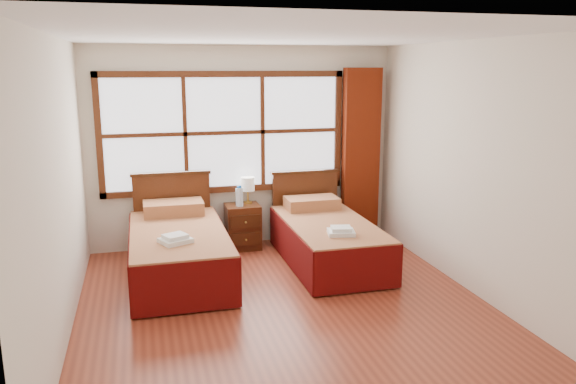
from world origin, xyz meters
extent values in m
plane|color=brown|center=(0.00, 0.00, 0.00)|extent=(4.50, 4.50, 0.00)
plane|color=white|center=(0.00, 0.00, 2.60)|extent=(4.50, 4.50, 0.00)
plane|color=silver|center=(0.00, 2.25, 1.30)|extent=(4.00, 0.00, 4.00)
plane|color=silver|center=(-2.00, 0.00, 1.30)|extent=(0.00, 4.50, 4.50)
plane|color=silver|center=(2.00, 0.00, 1.30)|extent=(0.00, 4.50, 4.50)
cube|color=white|center=(-0.25, 2.22, 1.50)|extent=(3.00, 0.02, 1.40)
cube|color=#4A2210|center=(-0.25, 2.20, 0.76)|extent=(3.16, 0.06, 0.08)
cube|color=#4A2210|center=(-0.25, 2.20, 2.24)|extent=(3.16, 0.06, 0.08)
cube|color=#4A2210|center=(-1.79, 2.20, 1.50)|extent=(0.08, 0.06, 1.56)
cube|color=#4A2210|center=(1.29, 2.20, 1.50)|extent=(0.08, 0.06, 1.56)
cube|color=#4A2210|center=(-0.75, 2.20, 1.50)|extent=(0.05, 0.05, 1.40)
cube|color=#4A2210|center=(0.25, 2.20, 1.50)|extent=(0.05, 0.05, 1.40)
cube|color=#4A2210|center=(-0.25, 2.20, 1.50)|extent=(3.00, 0.05, 0.05)
cube|color=maroon|center=(1.60, 2.11, 1.17)|extent=(0.50, 0.16, 2.30)
cube|color=#3A1C0C|center=(-0.95, 1.13, 0.15)|extent=(0.92, 1.84, 0.30)
cube|color=maroon|center=(-0.95, 1.13, 0.43)|extent=(1.03, 2.04, 0.25)
cube|color=#5D0B09|center=(-1.47, 1.13, 0.28)|extent=(0.03, 2.04, 0.51)
cube|color=#5D0B09|center=(-0.44, 1.13, 0.28)|extent=(0.03, 2.04, 0.51)
cube|color=#5D0B09|center=(-0.95, 0.11, 0.28)|extent=(1.03, 0.03, 0.51)
cube|color=maroon|center=(-0.95, 1.87, 0.63)|extent=(0.72, 0.42, 0.16)
cube|color=#4A2210|center=(-0.95, 2.14, 0.50)|extent=(0.96, 0.06, 1.00)
cube|color=#3A1C0C|center=(-0.95, 2.14, 1.01)|extent=(1.00, 0.08, 0.04)
cube|color=#3A1C0C|center=(0.82, 1.13, 0.14)|extent=(0.86, 1.73, 0.28)
cube|color=maroon|center=(0.82, 1.13, 0.40)|extent=(0.97, 1.92, 0.23)
cube|color=#5D0B09|center=(0.33, 1.13, 0.26)|extent=(0.03, 1.92, 0.48)
cube|color=#5D0B09|center=(1.30, 1.13, 0.26)|extent=(0.03, 1.92, 0.48)
cube|color=#5D0B09|center=(0.82, 0.18, 0.26)|extent=(0.97, 0.03, 0.48)
cube|color=maroon|center=(0.82, 1.83, 0.59)|extent=(0.68, 0.39, 0.15)
cube|color=#4A2210|center=(0.82, 2.14, 0.47)|extent=(0.90, 0.06, 0.94)
cube|color=#3A1C0C|center=(0.82, 2.14, 0.95)|extent=(0.94, 0.08, 0.04)
cube|color=#4A2210|center=(-0.07, 2.00, 0.29)|extent=(0.44, 0.39, 0.58)
cube|color=#3A1C0C|center=(-0.07, 1.79, 0.17)|extent=(0.38, 0.02, 0.17)
cube|color=#3A1C0C|center=(-0.07, 1.79, 0.41)|extent=(0.38, 0.02, 0.17)
sphere|color=#B1953B|center=(-0.07, 1.78, 0.17)|extent=(0.03, 0.03, 0.03)
sphere|color=#B1953B|center=(-0.07, 1.78, 0.41)|extent=(0.03, 0.03, 0.03)
cube|color=white|center=(-1.01, 0.69, 0.57)|extent=(0.37, 0.36, 0.05)
cube|color=white|center=(-1.01, 0.69, 0.62)|extent=(0.28, 0.27, 0.04)
cube|color=white|center=(0.79, 0.63, 0.54)|extent=(0.34, 0.31, 0.05)
cube|color=white|center=(0.79, 0.63, 0.58)|extent=(0.25, 0.23, 0.04)
cylinder|color=gold|center=(0.02, 2.09, 0.59)|extent=(0.11, 0.11, 0.02)
cylinder|color=gold|center=(0.02, 2.09, 0.67)|extent=(0.02, 0.02, 0.15)
cylinder|color=white|center=(0.02, 2.09, 0.84)|extent=(0.18, 0.18, 0.18)
cylinder|color=#C2E0F9|center=(-0.13, 1.95, 0.70)|extent=(0.07, 0.07, 0.23)
cylinder|color=#185BB4|center=(-0.13, 1.95, 0.83)|extent=(0.03, 0.03, 0.03)
cylinder|color=#C2E0F9|center=(-0.11, 1.93, 0.70)|extent=(0.07, 0.07, 0.24)
cylinder|color=#185BB4|center=(-0.11, 1.93, 0.84)|extent=(0.04, 0.04, 0.03)
camera|label=1|loc=(-1.30, -4.97, 2.32)|focal=35.00mm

